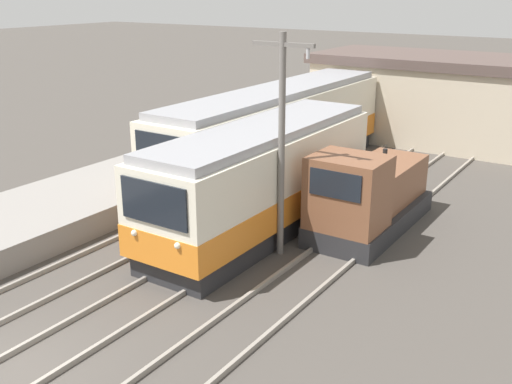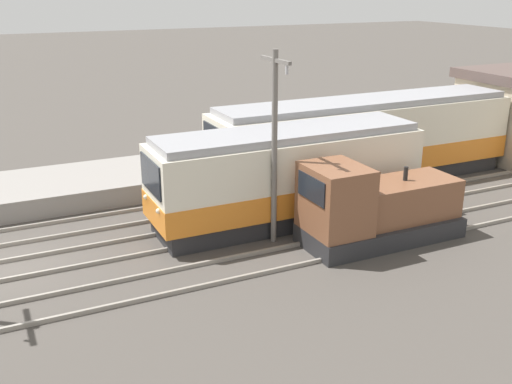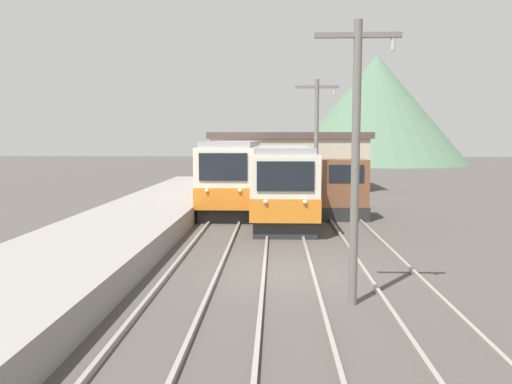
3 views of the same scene
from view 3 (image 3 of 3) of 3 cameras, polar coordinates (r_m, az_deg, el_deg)
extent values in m
plane|color=#47423D|center=(15.16, 2.91, -9.25)|extent=(200.00, 200.00, 0.00)
cube|color=gray|center=(16.23, -19.91, -7.02)|extent=(4.50, 54.00, 0.86)
cube|color=gray|center=(15.46, -9.63, -8.75)|extent=(0.10, 60.00, 0.14)
cube|color=gray|center=(15.23, -4.26, -8.90)|extent=(0.10, 60.00, 0.14)
cube|color=gray|center=(15.14, 0.92, -8.98)|extent=(0.10, 60.00, 0.14)
cube|color=gray|center=(15.18, 6.43, -8.98)|extent=(0.10, 60.00, 0.14)
cube|color=gray|center=(15.37, 12.31, -8.89)|extent=(0.10, 60.00, 0.14)
cube|color=gray|center=(15.68, 17.56, -8.74)|extent=(0.10, 60.00, 0.14)
cube|color=#28282B|center=(30.50, -2.30, -0.80)|extent=(2.58, 14.05, 0.70)
cube|color=silver|center=(30.33, -2.31, 2.56)|extent=(2.80, 14.63, 2.89)
cube|color=orange|center=(30.40, -2.31, 0.82)|extent=(2.84, 14.67, 1.04)
cube|color=black|center=(23.00, -3.78, 2.87)|extent=(2.24, 0.06, 1.27)
sphere|color=silver|center=(23.17, -5.65, 0.16)|extent=(0.18, 0.18, 0.18)
sphere|color=silver|center=(23.01, -1.85, 0.14)|extent=(0.18, 0.18, 0.18)
cube|color=#939399|center=(30.28, -2.33, 5.56)|extent=(2.46, 14.05, 0.28)
cube|color=#28282B|center=(24.94, 3.12, -2.35)|extent=(2.58, 10.07, 0.70)
cube|color=silver|center=(24.75, 3.14, 1.49)|extent=(2.80, 10.49, 2.65)
cube|color=orange|center=(24.84, 3.13, -0.46)|extent=(2.84, 10.53, 0.96)
cube|color=black|center=(19.46, 3.39, 1.81)|extent=(2.24, 0.06, 1.17)
sphere|color=silver|center=(19.55, 1.11, -1.14)|extent=(0.18, 0.18, 0.18)
sphere|color=silver|center=(19.58, 5.62, -1.15)|extent=(0.18, 0.18, 0.18)
cube|color=#939399|center=(24.68, 3.16, 4.89)|extent=(2.46, 10.07, 0.28)
cube|color=#28282B|center=(27.35, 9.35, -1.68)|extent=(2.40, 5.84, 0.70)
cube|color=brown|center=(25.22, 9.97, 1.09)|extent=(2.28, 1.87, 2.30)
cube|color=black|center=(24.24, 10.29, 2.09)|extent=(1.68, 0.04, 0.83)
cube|color=brown|center=(28.15, 9.16, 0.70)|extent=(1.92, 3.87, 1.40)
cylinder|color=black|center=(28.08, 9.19, 2.63)|extent=(0.16, 0.16, 0.50)
cylinder|color=slate|center=(12.03, 11.28, 2.92)|extent=(0.20, 0.20, 6.73)
cube|color=slate|center=(12.24, 11.59, 17.16)|extent=(2.00, 0.12, 0.12)
cylinder|color=#B2B2B7|center=(12.36, 15.38, 16.02)|extent=(0.10, 0.10, 0.30)
cylinder|color=slate|center=(23.43, 6.89, 4.48)|extent=(0.20, 0.20, 6.73)
cube|color=slate|center=(23.54, 6.99, 11.83)|extent=(2.00, 0.12, 0.12)
cylinder|color=#B2B2B7|center=(23.60, 8.96, 11.30)|extent=(0.10, 0.10, 0.30)
cube|color=beige|center=(40.68, 3.76, 3.25)|extent=(12.00, 6.00, 4.01)
cube|color=#51423D|center=(40.63, 3.78, 6.43)|extent=(12.60, 6.30, 0.50)
cone|color=#517056|center=(84.69, 13.54, 9.12)|extent=(29.20, 29.20, 17.47)
camera|label=1|loc=(14.28, 54.80, 19.39)|focal=42.00mm
camera|label=2|loc=(24.56, 56.92, 14.51)|focal=42.00mm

